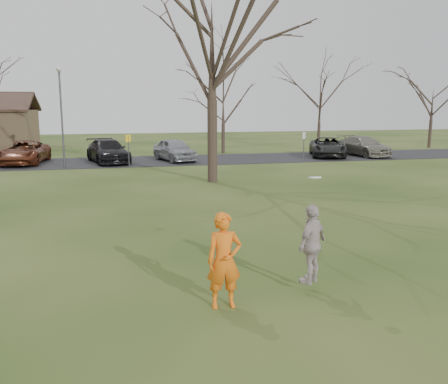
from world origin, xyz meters
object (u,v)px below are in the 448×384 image
at_px(car_2, 24,152).
at_px(car_6, 327,147).
at_px(car_4, 174,150).
at_px(lamp_post, 61,105).
at_px(car_3, 108,151).
at_px(car_7, 364,146).
at_px(catching_play, 312,244).
at_px(player_defender, 224,261).
at_px(big_tree, 212,42).

xyz_separation_m(car_2, car_6, (21.88, -0.53, -0.03)).
height_order(car_2, car_6, car_2).
relative_size(car_4, lamp_post, 0.74).
bearing_deg(car_3, lamp_post, -153.65).
distance_m(car_4, car_7, 14.86).
xyz_separation_m(car_2, catching_play, (9.77, -25.18, 0.25)).
distance_m(car_2, car_4, 10.12).
bearing_deg(car_6, car_4, -160.39).
relative_size(player_defender, lamp_post, 0.30).
distance_m(catching_play, lamp_post, 23.73).
bearing_deg(car_3, car_6, -13.19).
height_order(player_defender, catching_play, catching_play).
height_order(player_defender, car_6, player_defender).
distance_m(car_7, lamp_post, 22.47).
relative_size(player_defender, car_2, 0.35).
xyz_separation_m(car_6, lamp_post, (-19.08, -2.15, 3.20)).
relative_size(car_2, car_7, 1.07).
distance_m(car_4, lamp_post, 8.23).
bearing_deg(car_7, big_tree, -152.09).
relative_size(car_2, big_tree, 0.39).
bearing_deg(car_2, car_3, 0.57).
bearing_deg(car_6, big_tree, -119.32).
bearing_deg(car_6, car_2, -161.78).
bearing_deg(car_4, car_6, -15.03).
bearing_deg(car_3, car_4, -13.66).
xyz_separation_m(car_3, car_4, (4.61, -0.05, 0.01)).
xyz_separation_m(car_4, big_tree, (0.71, -9.65, 6.17)).
bearing_deg(car_6, car_7, 17.66).
bearing_deg(player_defender, lamp_post, 103.92).
xyz_separation_m(car_3, catching_play, (4.27, -24.70, 0.24)).
xyz_separation_m(car_3, big_tree, (5.31, -9.70, 6.18)).
relative_size(car_4, catching_play, 2.01).
height_order(car_6, catching_play, catching_play).
relative_size(player_defender, car_6, 0.36).
bearing_deg(player_defender, car_2, 108.59).
xyz_separation_m(car_4, catching_play, (-0.33, -24.65, 0.23)).
distance_m(car_2, car_6, 21.89).
distance_m(car_3, car_4, 4.61).
height_order(car_2, car_7, car_2).
bearing_deg(car_2, car_4, 2.55).
relative_size(player_defender, big_tree, 0.14).
bearing_deg(car_2, car_7, 4.10).
bearing_deg(catching_play, car_7, 58.24).
height_order(lamp_post, big_tree, big_tree).
bearing_deg(car_3, catching_play, -93.20).
bearing_deg(big_tree, car_6, 41.08).
distance_m(car_3, lamp_post, 4.69).
bearing_deg(car_3, big_tree, -74.31).
relative_size(car_3, car_4, 1.16).
relative_size(car_6, big_tree, 0.38).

